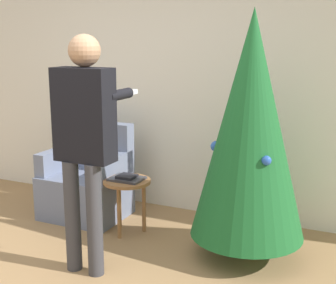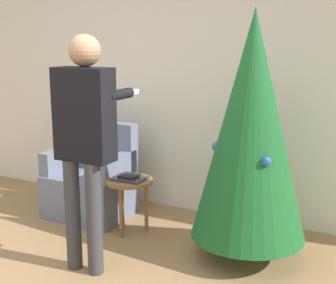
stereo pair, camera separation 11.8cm
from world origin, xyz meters
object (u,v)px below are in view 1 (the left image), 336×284
at_px(christmas_tree, 250,126).
at_px(armchair, 88,183).
at_px(side_stool, 127,188).
at_px(person_standing, 84,132).

distance_m(christmas_tree, armchair, 1.90).
bearing_deg(armchair, christmas_tree, -7.97).
bearing_deg(armchair, side_stool, -20.15).
bearing_deg(armchair, person_standing, -55.39).
distance_m(christmas_tree, person_standing, 1.28).
relative_size(christmas_tree, side_stool, 3.94).
xyz_separation_m(christmas_tree, armchair, (-1.72, 0.24, -0.76)).
relative_size(armchair, person_standing, 0.52).
bearing_deg(side_stool, person_standing, -84.20).
bearing_deg(christmas_tree, person_standing, -146.06).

